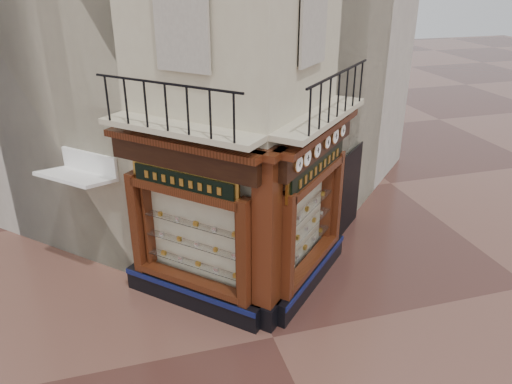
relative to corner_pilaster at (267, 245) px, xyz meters
name	(u,v)px	position (x,y,z in m)	size (l,w,h in m)	color
ground	(273,337)	(0.00, -0.50, -1.95)	(80.00, 80.00, 0.00)	#452620
main_building	(205,10)	(0.00, 5.66, 4.05)	(8.00, 8.00, 12.00)	beige
neighbour_left	(110,23)	(-2.47, 8.13, 3.55)	(8.00, 8.00, 11.00)	#BCB3A4
neighbour_right	(266,18)	(2.47, 8.13, 3.55)	(8.00, 8.00, 11.00)	#BCB3A4
shopfront_left	(189,228)	(-1.41, 1.07, 0.03)	(2.86, 2.86, 3.98)	black
shopfront_right	(312,212)	(1.41, 1.07, 0.03)	(2.86, 2.86, 3.98)	black
corner_pilaster	(267,245)	(0.00, 0.00, 0.00)	(0.85, 0.85, 3.98)	black
balcony	(253,122)	(0.00, 0.99, 2.27)	(5.94, 2.97, 1.03)	beige
clock_a	(298,164)	(0.62, 0.02, 1.67)	(0.27, 0.27, 0.33)	#BD7F3F
clock_b	(307,158)	(0.90, 0.30, 1.67)	(0.30, 0.30, 0.37)	#BD7F3F
clock_c	(317,150)	(1.27, 0.67, 1.67)	(0.29, 0.29, 0.36)	#BD7F3F
clock_d	(327,142)	(1.67, 1.07, 1.67)	(0.25, 0.25, 0.31)	#BD7F3F
clock_e	(335,136)	(2.01, 1.41, 1.67)	(0.30, 0.30, 0.37)	#BD7F3F
clock_f	(342,130)	(2.35, 1.75, 1.67)	(0.25, 0.25, 0.31)	#BD7F3F
awning	(92,275)	(-3.66, 2.95, -1.95)	(1.67, 1.00, 0.08)	white
signboard_left	(183,181)	(-1.46, 1.01, 1.15)	(1.89, 1.89, 0.50)	gold
signboard_right	(318,166)	(1.46, 1.01, 1.15)	(2.19, 2.19, 0.59)	gold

